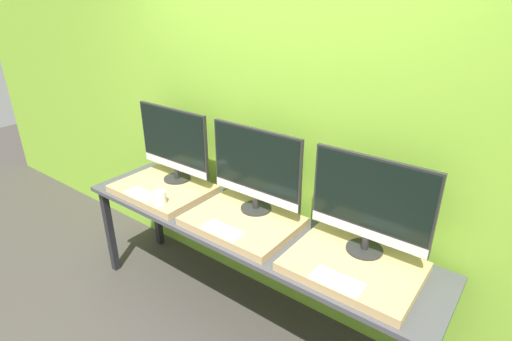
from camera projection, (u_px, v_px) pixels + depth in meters
wall_back at (278, 131)px, 2.61m from camera, size 8.00×0.04×2.60m
workbench at (244, 233)px, 2.58m from camera, size 2.52×0.60×0.77m
wooden_riser_left at (163, 189)px, 2.95m from camera, size 0.68×0.51×0.05m
monitor_left at (174, 142)px, 2.91m from camera, size 0.66×0.20×0.56m
keyboard_left at (142, 194)px, 2.80m from camera, size 0.26×0.11×0.01m
mug at (159, 198)px, 2.68m from camera, size 0.09×0.09×0.09m
wooden_riser_center at (242, 221)px, 2.53m from camera, size 0.68×0.51×0.05m
monitor_center at (256, 167)px, 2.50m from camera, size 0.66×0.20×0.56m
keyboard_center at (223, 230)px, 2.38m from camera, size 0.26×0.11×0.01m
wooden_riser_right at (353, 267)px, 2.12m from camera, size 0.68×0.51×0.05m
monitor_right at (371, 203)px, 2.09m from camera, size 0.66×0.20×0.56m
keyboard_right at (337, 281)px, 1.97m from camera, size 0.26×0.11×0.01m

